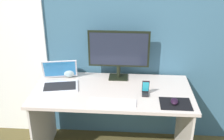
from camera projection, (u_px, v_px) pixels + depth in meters
name	position (u px, v px, depth m)	size (l,w,h in m)	color
wall_back	(116.00, 21.00, 2.53)	(6.00, 0.04, 2.50)	#386078
door_left	(5.00, 43.00, 2.68)	(0.82, 0.02, 2.02)	white
desk	(112.00, 105.00, 2.44)	(1.39, 0.69, 0.73)	beige
monitor	(119.00, 52.00, 2.49)	(0.57, 0.14, 0.47)	black
laptop	(60.00, 81.00, 2.45)	(0.37, 0.36, 0.21)	silver
fishbowl	(69.00, 70.00, 2.61)	(0.15, 0.15, 0.15)	silver
keyboard_external	(112.00, 102.00, 2.18)	(0.38, 0.11, 0.01)	white
mousepad	(175.00, 104.00, 2.16)	(0.25, 0.20, 0.00)	black
mouse	(174.00, 101.00, 2.16)	(0.06, 0.10, 0.04)	black
phone_in_dock	(145.00, 90.00, 2.27)	(0.06, 0.06, 0.14)	black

